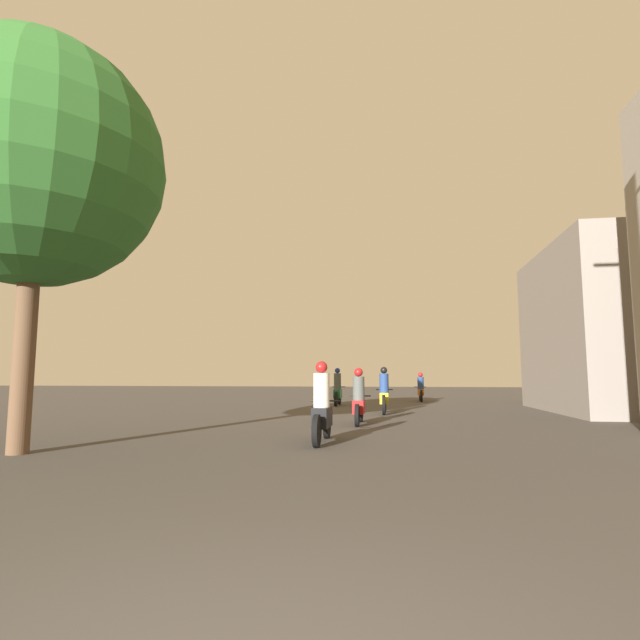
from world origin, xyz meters
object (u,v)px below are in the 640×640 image
Objects in this scene: motorcycle_yellow at (384,395)px; motorcycle_orange at (421,390)px; motorcycle_red at (359,402)px; street_tree at (37,164)px; motorcycle_black at (322,410)px; building_right_far at (624,329)px; motorcycle_green at (338,391)px.

motorcycle_yellow is 8.85m from motorcycle_orange.
motorcycle_red is 9.29m from street_tree.
motorcycle_black is 14.01m from building_right_far.
building_right_far is at bearing 35.26° from motorcycle_black.
motorcycle_yellow is at bearing 72.93° from motorcycle_black.
building_right_far is at bearing 39.11° from street_tree.
street_tree reaches higher than building_right_far.
motorcycle_orange is (1.67, 8.69, -0.05)m from motorcycle_yellow.
motorcycle_black is 0.98× the size of motorcycle_yellow.
motorcycle_red is 0.97× the size of motorcycle_green.
motorcycle_red is 0.25× the size of building_right_far.
motorcycle_black is 12.62m from motorcycle_green.
building_right_far reaches higher than motorcycle_red.
motorcycle_red is 0.97× the size of motorcycle_orange.
building_right_far is (9.77, 9.74, 2.40)m from motorcycle_black.
motorcycle_orange is at bearing 70.04° from motorcycle_yellow.
motorcycle_black is 1.01× the size of motorcycle_red.
motorcycle_yellow is at bearing -102.93° from motorcycle_orange.
motorcycle_black is 3.94m from motorcycle_red.
motorcycle_yellow is at bearing -168.58° from building_right_far.
motorcycle_green reaches higher than motorcycle_red.
motorcycle_yellow is 5.09m from motorcycle_green.
building_right_far is 19.03m from street_tree.
motorcycle_green reaches higher than motorcycle_black.
motorcycle_black is 7.01m from street_tree.
motorcycle_green is at bearing 92.82° from motorcycle_red.
motorcycle_red reaches higher than motorcycle_orange.
street_tree is at bearing -165.66° from motorcycle_black.
motorcycle_black is at bearing -101.28° from motorcycle_orange.
building_right_far is (7.06, -6.93, 2.43)m from motorcycle_orange.
motorcycle_red is at bearing 73.85° from motorcycle_black.
street_tree is at bearing -140.89° from building_right_far.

